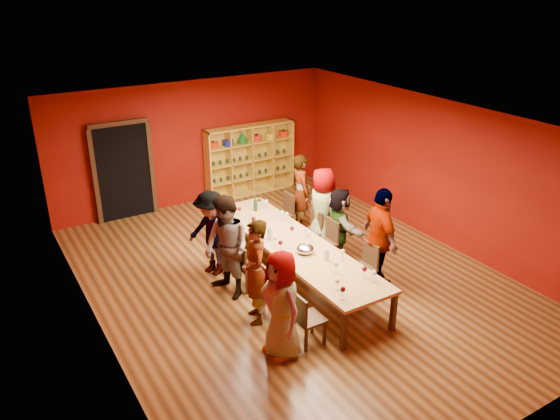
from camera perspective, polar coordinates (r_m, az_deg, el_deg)
The scene contains 45 objects.
room_shell at distance 9.65m, azimuth 1.52°, elevation 0.53°, with size 7.10×9.10×3.04m.
tasting_table at distance 9.99m, azimuth 1.47°, elevation -3.71°, with size 1.10×4.50×0.75m.
doorway at distance 12.96m, azimuth -16.08°, elevation 3.91°, with size 1.40×0.17×2.30m.
shelving_unit at distance 14.00m, azimuth -3.23°, elevation 5.65°, with size 2.40×0.40×1.80m.
chair_person_left_0 at distance 8.41m, azimuth 2.65°, elevation -11.07°, with size 0.42×0.42×0.89m.
person_left_0 at distance 8.02m, azimuth 0.14°, elevation -9.87°, with size 0.83×0.45×1.71m, color #5E8CC3.
chair_person_left_1 at distance 9.09m, azimuth -0.73°, elevation -8.15°, with size 0.42×0.42×0.89m.
person_left_1 at distance 8.76m, azimuth -2.58°, elevation -6.50°, with size 0.65×0.48×1.79m, color #4B4B50.
chair_person_left_2 at distance 9.80m, azimuth -3.51°, elevation -5.69°, with size 0.42×0.42×0.89m.
person_left_2 at distance 9.45m, azimuth -5.58°, elevation -3.94°, with size 0.90×0.50×1.86m, color #5B7EBC.
chair_person_left_3 at distance 10.48m, azimuth -5.71°, elevation -3.72°, with size 0.42×0.42×0.89m.
person_left_3 at distance 10.23m, azimuth -7.17°, elevation -2.40°, with size 1.07×0.44×1.66m, color tan.
chair_person_right_1 at distance 9.90m, azimuth 8.93°, elevation -5.63°, with size 0.42×0.42×0.89m.
person_right_1 at distance 9.87m, azimuth 10.43°, elevation -2.91°, with size 1.10×0.50×1.88m, color #608CC6.
chair_person_right_2 at distance 10.70m, azimuth 4.98°, elevation -3.07°, with size 0.42×0.42×0.89m.
person_right_2 at distance 10.74m, azimuth 6.21°, elevation -1.50°, with size 1.40×0.40×1.50m, color #526DA9.
chair_person_right_3 at distance 11.09m, azimuth 3.38°, elevation -2.03°, with size 0.42×0.42×0.89m.
person_right_3 at distance 11.06m, azimuth 4.47°, elevation 0.04°, with size 0.86×0.47×1.75m, color #5C80BF.
chair_person_right_4 at distance 11.90m, azimuth 0.48°, elevation -0.14°, with size 0.42×0.42×0.89m.
person_right_4 at distance 11.96m, azimuth 2.19°, elevation 1.88°, with size 0.63×0.46×1.72m, color #4D4D52.
wine_glass_0 at distance 10.80m, azimuth 0.23°, elevation -0.34°, with size 0.08×0.08×0.21m.
wine_glass_1 at distance 9.82m, azimuth -0.47°, elevation -3.02°, with size 0.07×0.07×0.18m.
wine_glass_2 at distance 10.79m, azimuth -2.95°, elevation -0.41°, with size 0.08×0.08×0.21m.
wine_glass_3 at distance 9.01m, azimuth 5.90°, elevation -5.69°, with size 0.08×0.08×0.20m.
wine_glass_4 at distance 10.53m, azimuth -2.77°, elevation -0.99°, with size 0.09×0.09×0.21m.
wine_glass_5 at distance 11.47m, azimuth -2.17°, elevation 1.03°, with size 0.07×0.07×0.18m.
wine_glass_6 at distance 9.39m, azimuth 6.55°, elevation -4.41°, with size 0.08×0.08×0.20m.
wine_glass_7 at distance 8.55m, azimuth 6.03°, elevation -7.44°, with size 0.08×0.08×0.19m.
wine_glass_8 at distance 10.15m, azimuth 2.69°, elevation -2.13°, with size 0.07×0.07×0.18m.
wine_glass_9 at distance 10.32m, azimuth -2.31°, elevation -1.58°, with size 0.08×0.08×0.20m.
wine_glass_10 at distance 9.63m, azimuth 0.06°, elevation -3.48°, with size 0.08×0.08×0.21m.
wine_glass_11 at distance 10.16m, azimuth 1.26°, elevation -1.98°, with size 0.08×0.08×0.20m.
wine_glass_12 at distance 11.04m, azimuth -4.27°, elevation 0.09°, with size 0.08×0.08×0.19m.
wine_glass_13 at distance 8.33m, azimuth 6.58°, elevation -8.29°, with size 0.08×0.08×0.21m.
wine_glass_14 at distance 9.98m, azimuth 3.07°, elevation -2.48°, with size 0.08×0.08×0.21m.
wine_glass_15 at distance 8.84m, azimuth 9.81°, elevation -6.55°, with size 0.08×0.08×0.20m.
wine_glass_16 at distance 11.34m, azimuth -1.45°, elevation 0.83°, with size 0.08×0.08×0.20m.
wine_glass_17 at distance 10.71m, azimuth 0.69°, elevation -0.53°, with size 0.09×0.09×0.22m.
wine_glass_18 at distance 11.19m, azimuth -5.02°, elevation 0.43°, with size 0.08×0.08×0.20m.
wine_glass_19 at distance 8.91m, azimuth 8.82°, elevation -6.16°, with size 0.08×0.08×0.21m.
wine_glass_20 at distance 9.59m, azimuth 2.84°, elevation -3.71°, with size 0.08×0.08×0.19m.
spittoon_bowl at distance 9.60m, azimuth 2.65°, elevation -4.09°, with size 0.32×0.32×0.17m, color silver.
carafe_a at distance 10.05m, azimuth -1.03°, elevation -2.46°, with size 0.11×0.11×0.26m.
carafe_b at distance 9.38m, azimuth 4.92°, elevation -4.66°, with size 0.11×0.11×0.23m.
wine_bottle at distance 11.25m, azimuth -2.57°, elevation 0.51°, with size 0.08×0.08×0.33m.
Camera 1 is at (-4.82, -7.47, 5.27)m, focal length 35.00 mm.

